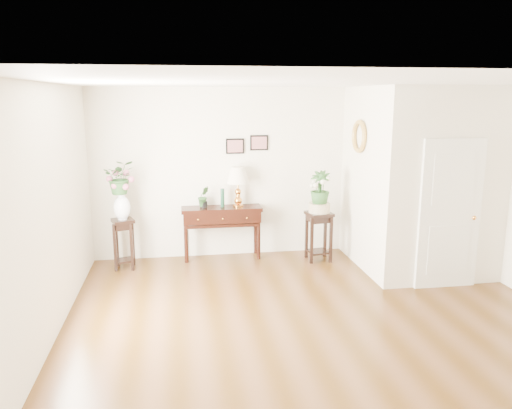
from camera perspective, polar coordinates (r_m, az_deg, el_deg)
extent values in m
cube|color=#56351C|center=(6.23, 6.87, -12.97)|extent=(6.00, 5.50, 0.02)
cube|color=white|center=(5.65, 7.61, 13.70)|extent=(6.00, 5.50, 0.02)
cube|color=beige|center=(8.41, 2.01, 3.71)|extent=(6.00, 0.02, 2.80)
cube|color=beige|center=(3.35, 20.60, -10.43)|extent=(6.00, 0.02, 2.80)
cube|color=beige|center=(5.73, -22.98, -1.30)|extent=(0.02, 5.50, 2.80)
cube|color=beige|center=(8.18, 17.98, 2.87)|extent=(1.80, 1.95, 2.80)
cube|color=silver|center=(7.38, 21.28, -1.10)|extent=(0.90, 0.05, 2.10)
cube|color=black|center=(8.24, -2.41, 6.68)|extent=(0.30, 0.02, 0.25)
cube|color=black|center=(8.29, 0.35, 7.07)|extent=(0.30, 0.02, 0.25)
torus|color=gold|center=(7.84, 11.68, 7.62)|extent=(0.07, 0.51, 0.51)
cube|color=black|center=(8.31, -3.93, -3.21)|extent=(1.31, 0.45, 0.87)
cube|color=orange|center=(8.17, -2.07, 2.19)|extent=(0.48, 0.48, 0.67)
cylinder|color=#143926|center=(8.18, -3.86, 0.89)|extent=(0.08, 0.08, 0.31)
imported|color=#275223|center=(8.15, -6.02, 0.80)|extent=(0.22, 0.19, 0.33)
cube|color=black|center=(8.06, -14.84, -4.38)|extent=(0.39, 0.39, 0.79)
imported|color=#275223|center=(7.84, -15.26, 3.07)|extent=(0.51, 0.46, 0.52)
cube|color=black|center=(8.26, 7.16, -3.62)|extent=(0.43, 0.43, 0.81)
cylinder|color=beige|center=(8.14, 7.25, -0.35)|extent=(0.41, 0.41, 0.15)
imported|color=#275223|center=(8.08, 7.31, 1.87)|extent=(0.42, 0.42, 0.56)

